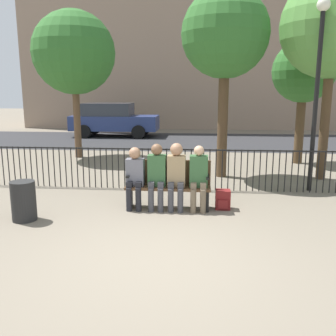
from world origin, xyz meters
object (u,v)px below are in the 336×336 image
park_bench (168,183)px  seated_person_0 (135,174)px  tree_1 (225,35)px  trash_bin (24,201)px  seated_person_2 (176,172)px  tree_2 (74,53)px  tree_3 (304,73)px  seated_person_1 (157,173)px  backpack (223,200)px  parked_car_0 (113,119)px  seated_person_3 (199,175)px  lamp_post (318,69)px  tree_0 (333,27)px

park_bench → seated_person_0: bearing=-168.5°
tree_1 → trash_bin: tree_1 is taller
tree_1 → seated_person_2: bearing=-109.0°
tree_2 → tree_3: tree_2 is taller
seated_person_2 → tree_3: (3.48, 4.99, 2.03)m
seated_person_1 → tree_3: size_ratio=0.34×
seated_person_0 → trash_bin: size_ratio=1.70×
backpack → seated_person_1: bearing=-175.0°
backpack → tree_1: size_ratio=0.08×
seated_person_0 → parked_car_0: bearing=105.3°
seated_person_2 → seated_person_3: (0.42, -0.00, -0.04)m
tree_1 → parked_car_0: 10.01m
seated_person_1 → seated_person_2: (0.37, 0.00, 0.02)m
seated_person_3 → trash_bin: seated_person_3 is taller
seated_person_2 → backpack: size_ratio=3.44×
seated_person_2 → tree_2: size_ratio=0.27×
backpack → lamp_post: bearing=37.2°
park_bench → seated_person_0: (-0.63, -0.13, 0.18)m
lamp_post → parked_car_0: 11.87m
seated_person_3 → tree_0: tree_0 is taller
trash_bin → park_bench: bearing=21.4°
seated_person_0 → trash_bin: 2.03m
seated_person_1 → lamp_post: bearing=26.7°
seated_person_2 → tree_3: size_ratio=0.34×
park_bench → backpack: 1.10m
seated_person_1 → park_bench: bearing=30.5°
tree_0 → trash_bin: tree_0 is taller
tree_3 → lamp_post: size_ratio=0.91×
seated_person_1 → tree_0: tree_0 is taller
park_bench → tree_3: bearing=53.2°
seated_person_2 → backpack: (0.89, 0.11, -0.54)m
lamp_post → parked_car_0: (-6.79, 9.56, -1.84)m
seated_person_1 → seated_person_3: (0.79, -0.00, -0.02)m
backpack → tree_2: bearing=130.9°
park_bench → lamp_post: size_ratio=0.39×
seated_person_2 → lamp_post: bearing=29.5°
tree_2 → trash_bin: 7.04m
seated_person_1 → parked_car_0: 11.75m
seated_person_3 → trash_bin: size_ratio=1.77×
lamp_post → trash_bin: size_ratio=5.87×
seated_person_1 → tree_3: bearing=52.3°
seated_person_0 → trash_bin: (-1.83, -0.83, -0.32)m
seated_person_0 → lamp_post: (3.72, 1.67, 2.01)m
seated_person_1 → seated_person_3: seated_person_1 is taller
backpack → tree_2: tree_2 is taller
tree_2 → tree_3: (7.18, -0.42, -0.66)m
parked_car_0 → lamp_post: bearing=-54.6°
park_bench → tree_1: tree_1 is taller
tree_0 → tree_3: (-0.06, 2.12, -0.97)m
seated_person_0 → backpack: seated_person_0 is taller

